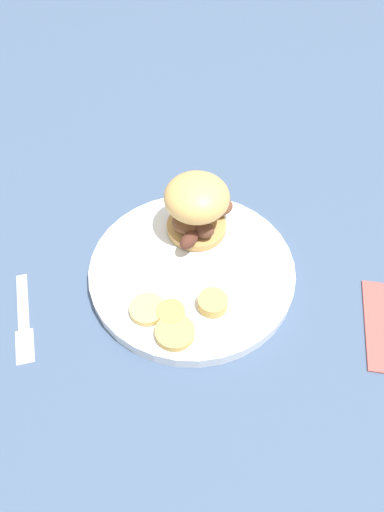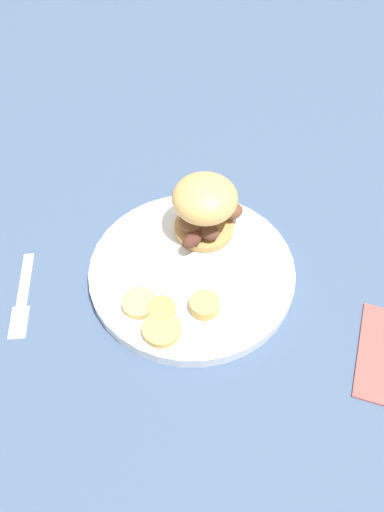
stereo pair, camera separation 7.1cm
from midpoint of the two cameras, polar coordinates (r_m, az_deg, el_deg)
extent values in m
plane|color=#3D5170|center=(0.75, 2.72, -2.38)|extent=(4.00, 4.00, 0.00)
cylinder|color=white|center=(0.74, 2.75, -1.93)|extent=(0.30, 0.30, 0.02)
torus|color=white|center=(0.73, 2.77, -1.54)|extent=(0.30, 0.30, 0.01)
cylinder|color=tan|center=(0.77, 4.02, 3.11)|extent=(0.09, 0.09, 0.01)
ellipsoid|color=brown|center=(0.77, 7.34, 4.94)|extent=(0.04, 0.04, 0.02)
ellipsoid|color=#563323|center=(0.74, 4.39, 2.77)|extent=(0.03, 0.04, 0.02)
ellipsoid|color=#4C281E|center=(0.73, 2.82, 1.70)|extent=(0.04, 0.03, 0.02)
ellipsoid|color=brown|center=(0.75, 3.09, 3.66)|extent=(0.05, 0.06, 0.02)
ellipsoid|color=brown|center=(0.75, 4.61, 4.07)|extent=(0.03, 0.04, 0.02)
ellipsoid|color=brown|center=(0.78, 6.80, 5.10)|extent=(0.04, 0.04, 0.02)
ellipsoid|color=tan|center=(0.73, 4.29, 6.44)|extent=(0.10, 0.10, 0.06)
cylinder|color=tan|center=(0.68, -0.71, -6.19)|extent=(0.04, 0.04, 0.01)
cylinder|color=tan|center=(0.67, -0.41, -8.54)|extent=(0.05, 0.05, 0.01)
cylinder|color=tan|center=(0.68, 4.43, -5.78)|extent=(0.04, 0.04, 0.02)
cylinder|color=#DBB766|center=(0.69, -3.08, -5.54)|extent=(0.05, 0.05, 0.01)
cube|color=silver|center=(0.77, -16.06, -2.71)|extent=(0.09, 0.07, 0.00)
cube|color=silver|center=(0.73, -16.58, -7.45)|extent=(0.06, 0.05, 0.00)
camera|label=1|loc=(0.04, -87.13, 3.59)|focal=35.00mm
camera|label=2|loc=(0.04, 92.87, -3.59)|focal=35.00mm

